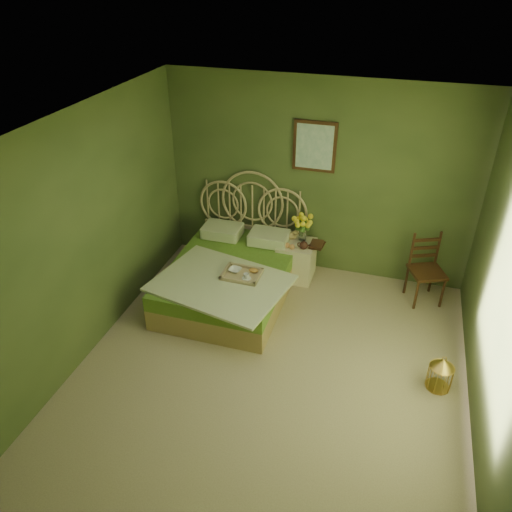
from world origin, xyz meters
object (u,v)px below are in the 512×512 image
(bed, at_px, (231,274))
(chair, at_px, (428,264))
(nightstand, at_px, (297,254))
(birdcage, at_px, (440,374))

(bed, xyz_separation_m, chair, (2.37, 0.65, 0.20))
(bed, distance_m, nightstand, 0.96)
(chair, bearing_deg, birdcage, -106.41)
(nightstand, relative_size, birdcage, 2.57)
(nightstand, relative_size, chair, 1.07)
(birdcage, bearing_deg, nightstand, 139.67)
(birdcage, bearing_deg, bed, 160.01)
(bed, height_order, chair, bed)
(chair, distance_m, birdcage, 1.62)
(bed, bearing_deg, birdcage, -19.99)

